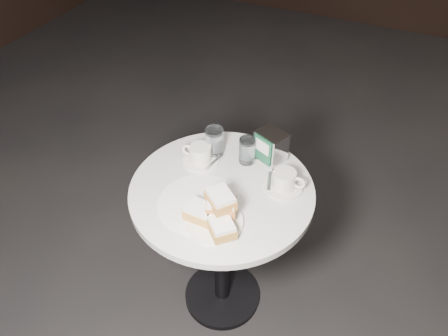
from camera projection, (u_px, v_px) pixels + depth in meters
ground at (222, 296)px, 2.14m from camera, size 7.00×7.00×0.00m
cafe_table at (222, 223)px, 1.77m from camera, size 0.70×0.70×0.74m
sugar_spill at (200, 204)px, 1.58m from camera, size 0.38×0.38×0.00m
beignet_plate at (215, 214)px, 1.48m from camera, size 0.26×0.26×0.13m
coffee_cup_left at (200, 155)px, 1.74m from camera, size 0.16×0.16×0.08m
coffee_cup_right at (284, 181)px, 1.62m from camera, size 0.16×0.15×0.08m
water_glass_left at (214, 142)px, 1.75m from camera, size 0.09×0.09×0.12m
water_glass_right at (247, 151)px, 1.72m from camera, size 0.08×0.08×0.11m
napkin_dispenser at (271, 146)px, 1.72m from camera, size 0.14×0.13×0.13m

